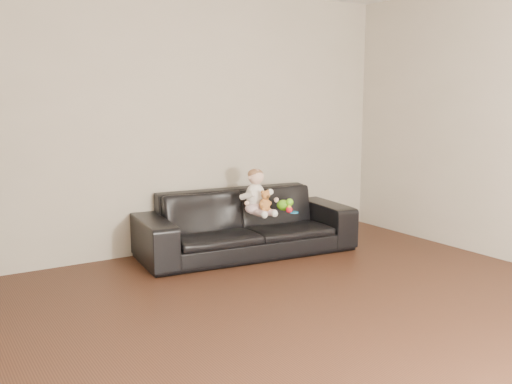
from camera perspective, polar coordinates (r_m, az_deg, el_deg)
floor at (r=3.69m, az=10.19°, el=-15.27°), size 5.50×5.50×0.00m
wall_back at (r=5.69m, az=-8.44°, el=7.03°), size 5.00×0.00×5.00m
sofa at (r=5.63m, az=-1.00°, el=-3.09°), size 2.19×1.04×0.62m
baby at (r=5.50m, az=0.07°, el=-0.26°), size 0.31×0.38×0.45m
teddy_bear at (r=5.40m, az=0.92°, el=-0.92°), size 0.12×0.12×0.20m
toy_green at (r=5.72m, az=2.77°, el=-1.33°), size 0.18×0.20×0.11m
toy_rattle at (r=5.61m, az=3.34°, el=-1.78°), size 0.08×0.08×0.07m
toy_blue_disc at (r=5.62m, az=3.81°, el=-2.04°), size 0.11×0.11×0.01m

